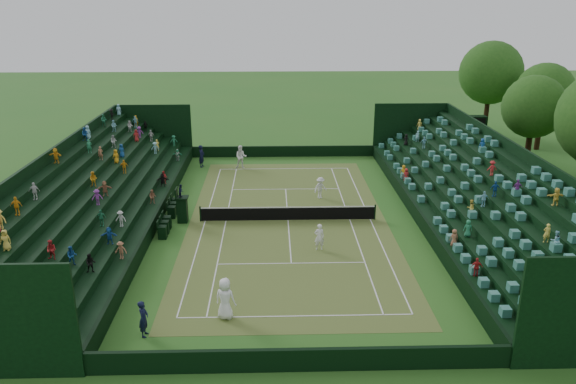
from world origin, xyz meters
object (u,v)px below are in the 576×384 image
umpire_chair (182,206)px  player_far_west (241,157)px  player_near_east (319,237)px  tennis_net (288,213)px  player_near_west (225,299)px  player_far_east (320,188)px

umpire_chair → player_far_west: umpire_chair is taller
player_near_east → player_far_west: bearing=-77.2°
umpire_chair → tennis_net: bearing=0.4°
player_far_west → tennis_net: bearing=-71.4°
tennis_net → player_near_west: (-3.21, -11.92, 0.48)m
tennis_net → player_far_east: size_ratio=7.25×
player_far_east → umpire_chair: bearing=174.7°
player_near_west → player_far_west: bearing=-68.9°
player_near_west → player_far_east: (5.71, 16.25, -0.20)m
tennis_net → umpire_chair: umpire_chair is taller
player_near_east → player_near_west: bearing=51.2°
tennis_net → umpire_chair: bearing=-179.6°
player_near_east → player_far_east: (0.81, 8.94, -0.01)m
player_far_west → player_near_west: bearing=-87.0°
player_far_west → player_far_east: bearing=-50.1°
player_near_east → umpire_chair: bearing=-32.8°
player_far_west → player_far_east: size_ratio=1.25×
player_near_west → tennis_net: bearing=-85.1°
player_far_west → player_far_east: 10.06m
player_near_east → player_far_east: size_ratio=1.01×
player_near_west → player_far_west: player_near_west is taller
tennis_net → umpire_chair: size_ratio=4.48×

